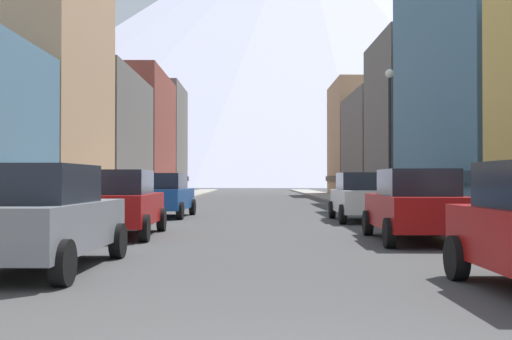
{
  "coord_description": "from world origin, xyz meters",
  "views": [
    {
      "loc": [
        -0.22,
        -4.64,
        1.53
      ],
      "look_at": [
        0.06,
        44.48,
        2.24
      ],
      "focal_mm": 45.16,
      "sensor_mm": 36.0,
      "label": 1
    }
  ],
  "objects_px": {
    "streetlamp_right": "(390,119)",
    "pedestrian_1": "(108,194)",
    "car_left_0": "(39,217)",
    "car_left_2": "(164,195)",
    "car_right_1": "(415,205)",
    "pedestrian_0": "(49,199)",
    "car_right_2": "(362,197)",
    "car_left_1": "(119,203)"
  },
  "relations": [
    {
      "from": "car_right_2",
      "to": "pedestrian_1",
      "type": "xyz_separation_m",
      "value": [
        -10.05,
        3.35,
        0.0
      ]
    },
    {
      "from": "car_left_1",
      "to": "car_right_2",
      "type": "relative_size",
      "value": 1.0
    },
    {
      "from": "car_left_1",
      "to": "car_right_2",
      "type": "bearing_deg",
      "value": 39.67
    },
    {
      "from": "car_left_0",
      "to": "car_right_1",
      "type": "bearing_deg",
      "value": 33.38
    },
    {
      "from": "car_left_1",
      "to": "pedestrian_1",
      "type": "relative_size",
      "value": 2.7
    },
    {
      "from": "car_left_2",
      "to": "pedestrian_0",
      "type": "xyz_separation_m",
      "value": [
        -2.45,
        -7.0,
        0.06
      ]
    },
    {
      "from": "car_left_0",
      "to": "pedestrian_1",
      "type": "xyz_separation_m",
      "value": [
        -2.45,
        16.1,
        0.0
      ]
    },
    {
      "from": "car_right_1",
      "to": "streetlamp_right",
      "type": "bearing_deg",
      "value": 81.32
    },
    {
      "from": "pedestrian_0",
      "to": "pedestrian_1",
      "type": "height_order",
      "value": "pedestrian_0"
    },
    {
      "from": "streetlamp_right",
      "to": "pedestrian_1",
      "type": "bearing_deg",
      "value": 175.42
    },
    {
      "from": "car_left_1",
      "to": "car_right_1",
      "type": "distance_m",
      "value": 7.73
    },
    {
      "from": "car_left_1",
      "to": "car_left_0",
      "type": "bearing_deg",
      "value": -90.02
    },
    {
      "from": "car_left_1",
      "to": "streetlamp_right",
      "type": "distance_m",
      "value": 13.01
    },
    {
      "from": "car_left_1",
      "to": "car_right_1",
      "type": "bearing_deg",
      "value": -10.78
    },
    {
      "from": "car_left_1",
      "to": "car_right_2",
      "type": "xyz_separation_m",
      "value": [
        7.6,
        6.3,
        0.0
      ]
    },
    {
      "from": "car_right_2",
      "to": "pedestrian_1",
      "type": "distance_m",
      "value": 10.59
    },
    {
      "from": "car_left_0",
      "to": "pedestrian_0",
      "type": "distance_m",
      "value": 8.59
    },
    {
      "from": "car_left_0",
      "to": "car_right_2",
      "type": "height_order",
      "value": "same"
    },
    {
      "from": "car_left_0",
      "to": "car_left_2",
      "type": "bearing_deg",
      "value": 90.0
    },
    {
      "from": "pedestrian_1",
      "to": "streetlamp_right",
      "type": "bearing_deg",
      "value": -4.58
    },
    {
      "from": "car_left_2",
      "to": "pedestrian_1",
      "type": "relative_size",
      "value": 2.74
    },
    {
      "from": "car_left_1",
      "to": "car_left_2",
      "type": "bearing_deg",
      "value": 90.03
    },
    {
      "from": "pedestrian_0",
      "to": "pedestrian_1",
      "type": "distance_m",
      "value": 7.87
    },
    {
      "from": "car_left_1",
      "to": "car_right_2",
      "type": "distance_m",
      "value": 9.87
    },
    {
      "from": "car_right_1",
      "to": "pedestrian_0",
      "type": "xyz_separation_m",
      "value": [
        -10.05,
        3.23,
        0.06
      ]
    },
    {
      "from": "pedestrian_1",
      "to": "car_left_1",
      "type": "bearing_deg",
      "value": -75.75
    },
    {
      "from": "car_left_2",
      "to": "pedestrian_1",
      "type": "xyz_separation_m",
      "value": [
        -2.45,
        0.87,
        0.0
      ]
    },
    {
      "from": "streetlamp_right",
      "to": "car_right_2",
      "type": "bearing_deg",
      "value": -122.67
    },
    {
      "from": "car_left_2",
      "to": "car_right_1",
      "type": "distance_m",
      "value": 12.74
    },
    {
      "from": "car_left_2",
      "to": "car_right_2",
      "type": "xyz_separation_m",
      "value": [
        7.6,
        -2.47,
        0.0
      ]
    },
    {
      "from": "car_left_0",
      "to": "pedestrian_0",
      "type": "height_order",
      "value": "pedestrian_0"
    },
    {
      "from": "car_left_2",
      "to": "streetlamp_right",
      "type": "distance_m",
      "value": 9.66
    },
    {
      "from": "car_right_2",
      "to": "car_left_0",
      "type": "bearing_deg",
      "value": -120.8
    },
    {
      "from": "car_left_2",
      "to": "pedestrian_0",
      "type": "height_order",
      "value": "pedestrian_0"
    },
    {
      "from": "car_left_0",
      "to": "pedestrian_0",
      "type": "xyz_separation_m",
      "value": [
        -2.45,
        8.23,
        0.06
      ]
    },
    {
      "from": "car_left_2",
      "to": "pedestrian_1",
      "type": "bearing_deg",
      "value": 160.41
    },
    {
      "from": "car_left_2",
      "to": "pedestrian_0",
      "type": "relative_size",
      "value": 2.56
    },
    {
      "from": "car_right_1",
      "to": "pedestrian_1",
      "type": "bearing_deg",
      "value": 132.17
    },
    {
      "from": "car_left_0",
      "to": "car_left_2",
      "type": "height_order",
      "value": "same"
    },
    {
      "from": "car_left_1",
      "to": "pedestrian_0",
      "type": "relative_size",
      "value": 2.52
    },
    {
      "from": "pedestrian_0",
      "to": "pedestrian_1",
      "type": "bearing_deg",
      "value": 90.0
    },
    {
      "from": "car_right_1",
      "to": "pedestrian_1",
      "type": "height_order",
      "value": "pedestrian_1"
    }
  ]
}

